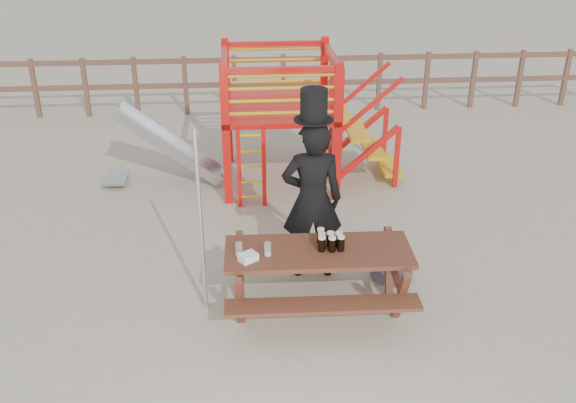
# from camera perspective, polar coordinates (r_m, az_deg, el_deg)

# --- Properties ---
(ground) EXTENTS (60.00, 60.00, 0.00)m
(ground) POSITION_cam_1_polar(r_m,az_deg,el_deg) (7.27, -0.66, -9.73)
(ground) COLOR tan
(ground) RESTS_ON ground
(back_fence) EXTENTS (15.09, 0.09, 1.20)m
(back_fence) POSITION_cam_1_polar(r_m,az_deg,el_deg) (13.35, -2.61, 10.94)
(back_fence) COLOR brown
(back_fence) RESTS_ON ground
(playground_fort) EXTENTS (4.71, 1.84, 2.10)m
(playground_fort) POSITION_cam_1_polar(r_m,az_deg,el_deg) (9.99, -1.28, 7.62)
(playground_fort) COLOR red
(playground_fort) RESTS_ON ground
(picnic_table) EXTENTS (2.03, 1.42, 0.78)m
(picnic_table) POSITION_cam_1_polar(r_m,az_deg,el_deg) (7.03, 2.67, -6.33)
(picnic_table) COLOR brown
(picnic_table) RESTS_ON ground
(man_with_hat) EXTENTS (0.72, 0.47, 2.32)m
(man_with_hat) POSITION_cam_1_polar(r_m,az_deg,el_deg) (7.44, 2.17, 0.48)
(man_with_hat) COLOR black
(man_with_hat) RESTS_ON ground
(metal_pole) EXTENTS (0.05, 0.05, 2.14)m
(metal_pole) POSITION_cam_1_polar(r_m,az_deg,el_deg) (6.82, -7.76, -2.03)
(metal_pole) COLOR #B2B2B7
(metal_pole) RESTS_ON ground
(parasol_base) EXTENTS (0.50, 0.50, 0.21)m
(parasol_base) POSITION_cam_1_polar(r_m,az_deg,el_deg) (7.93, 9.17, -6.20)
(parasol_base) COLOR #3A3A3F
(parasol_base) RESTS_ON ground
(paper_bag) EXTENTS (0.23, 0.22, 0.08)m
(paper_bag) POSITION_cam_1_polar(r_m,az_deg,el_deg) (6.68, -3.56, -4.97)
(paper_bag) COLOR white
(paper_bag) RESTS_ON picnic_table
(stout_pints) EXTENTS (0.29, 0.27, 0.17)m
(stout_pints) POSITION_cam_1_polar(r_m,az_deg,el_deg) (6.88, 3.71, -3.50)
(stout_pints) COLOR black
(stout_pints) RESTS_ON picnic_table
(empty_glasses) EXTENTS (0.38, 0.09, 0.15)m
(empty_glasses) POSITION_cam_1_polar(r_m,az_deg,el_deg) (6.75, -3.10, -4.30)
(empty_glasses) COLOR silver
(empty_glasses) RESTS_ON picnic_table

